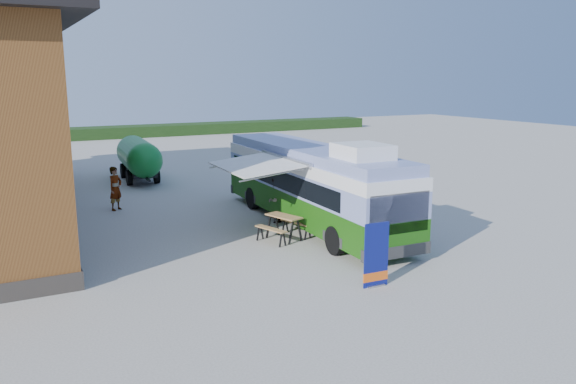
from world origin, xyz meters
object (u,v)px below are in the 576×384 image
person_b (276,200)px  person_a (115,188)px  banner (376,261)px  slurry_tanker (139,157)px  picnic_table (284,222)px  bus (311,182)px

person_b → person_a: bearing=-93.4°
banner → slurry_tanker: size_ratio=0.29×
banner → picnic_table: banner is taller
banner → person_a: size_ratio=0.96×
bus → banner: (-1.71, -6.37, -0.91)m
slurry_tanker → banner: bearing=-79.9°
banner → person_a: 12.87m
person_a → person_b: bearing=-81.3°
banner → person_b: banner is taller
banner → person_b: (0.70, 7.26, 0.15)m
banner → person_a: (-4.31, 12.12, 0.20)m
picnic_table → person_a: 8.25m
person_a → person_b: 6.98m
bus → banner: bearing=-102.8°
bus → person_b: bus is taller
person_a → person_b: person_a is taller
person_a → slurry_tanker: (2.46, 6.43, 0.37)m
picnic_table → person_b: 2.41m
picnic_table → bus: bearing=19.2°
bus → picnic_table: bearing=-141.3°
picnic_table → slurry_tanker: bearing=80.0°
bus → person_b: (-1.01, 0.89, -0.75)m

